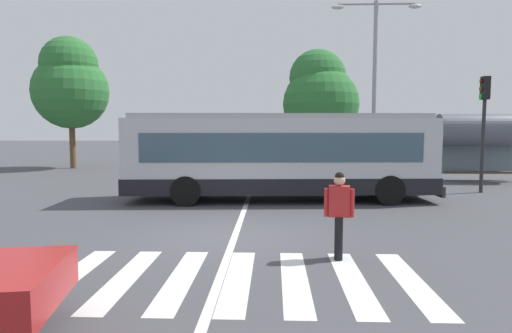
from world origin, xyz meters
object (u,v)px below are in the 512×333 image
at_px(twin_arm_street_lamp, 375,71).
at_px(bus_stop_shelter, 481,131).
at_px(parked_car_charcoal, 233,157).
at_px(background_tree_right, 320,96).
at_px(parked_car_white, 317,157).
at_px(parked_car_teal, 273,158).
at_px(pedestrian_crossing_street, 339,210).
at_px(city_transit_bus, 280,156).
at_px(parked_car_red, 189,157).
at_px(background_tree_left, 70,84).
at_px(traffic_light_far_corner, 484,115).

bearing_deg(twin_arm_street_lamp, bus_stop_shelter, -1.32).
xyz_separation_m(parked_car_charcoal, background_tree_right, (5.41, 0.54, 3.78)).
bearing_deg(parked_car_white, parked_car_teal, -166.14).
relative_size(pedestrian_crossing_street, background_tree_right, 0.23).
xyz_separation_m(city_transit_bus, parked_car_charcoal, (-2.74, 11.78, -0.82)).
distance_m(city_transit_bus, parked_car_red, 12.72).
bearing_deg(parked_car_red, pedestrian_crossing_street, -70.64).
height_order(pedestrian_crossing_street, parked_car_charcoal, pedestrian_crossing_street).
distance_m(city_transit_bus, parked_car_white, 12.04).
bearing_deg(pedestrian_crossing_street, city_transit_bus, 98.42).
xyz_separation_m(parked_car_teal, background_tree_right, (2.91, 1.24, 3.78)).
height_order(city_transit_bus, parked_car_white, city_transit_bus).
bearing_deg(parked_car_white, background_tree_left, 178.74).
bearing_deg(parked_car_white, city_transit_bus, -101.95).
relative_size(parked_car_charcoal, parked_car_teal, 1.02).
relative_size(traffic_light_far_corner, background_tree_left, 0.55).
bearing_deg(parked_car_teal, twin_arm_street_lamp, -46.08).
bearing_deg(bus_stop_shelter, traffic_light_far_corner, -113.76).
relative_size(parked_car_teal, parked_car_white, 0.99).
height_order(city_transit_bus, bus_stop_shelter, bus_stop_shelter).
distance_m(city_transit_bus, bus_stop_shelter, 11.40).
relative_size(pedestrian_crossing_street, background_tree_left, 0.21).
distance_m(city_transit_bus, background_tree_right, 12.95).
relative_size(background_tree_left, background_tree_right, 1.11).
height_order(traffic_light_far_corner, background_tree_left, background_tree_left).
bearing_deg(pedestrian_crossing_street, traffic_light_far_corner, 53.04).
relative_size(pedestrian_crossing_street, parked_car_charcoal, 0.37).
bearing_deg(bus_stop_shelter, background_tree_left, 164.80).
xyz_separation_m(city_transit_bus, parked_car_teal, (-0.25, 11.08, -0.82)).
distance_m(twin_arm_street_lamp, background_tree_right, 6.64).
bearing_deg(bus_stop_shelter, parked_car_white, 141.03).
bearing_deg(bus_stop_shelter, parked_car_charcoal, 154.76).
distance_m(pedestrian_crossing_street, parked_car_white, 18.98).
height_order(parked_car_teal, traffic_light_far_corner, traffic_light_far_corner).
bearing_deg(city_transit_bus, parked_car_charcoal, 103.10).
bearing_deg(parked_car_red, parked_car_white, 2.17).
bearing_deg(parked_car_teal, background_tree_left, 175.47).
relative_size(parked_car_white, bus_stop_shelter, 1.12).
bearing_deg(pedestrian_crossing_street, twin_arm_street_lamp, 74.87).
xyz_separation_m(parked_car_teal, bus_stop_shelter, (9.97, -5.18, 1.65)).
bearing_deg(traffic_light_far_corner, bus_stop_shelter, 66.24).
bearing_deg(bus_stop_shelter, city_transit_bus, -148.73).
relative_size(city_transit_bus, background_tree_left, 1.32).
relative_size(pedestrian_crossing_street, parked_car_teal, 0.38).
bearing_deg(traffic_light_far_corner, parked_car_teal, 132.92).
bearing_deg(traffic_light_far_corner, parked_car_white, 120.13).
relative_size(parked_car_red, parked_car_charcoal, 0.98).
distance_m(city_transit_bus, parked_car_charcoal, 12.12).
relative_size(city_transit_bus, parked_car_charcoal, 2.37).
distance_m(pedestrian_crossing_street, parked_car_red, 19.74).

